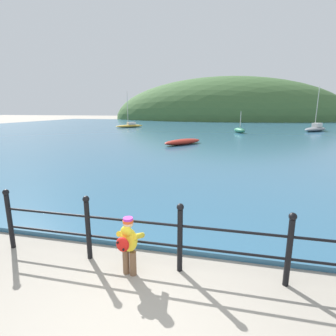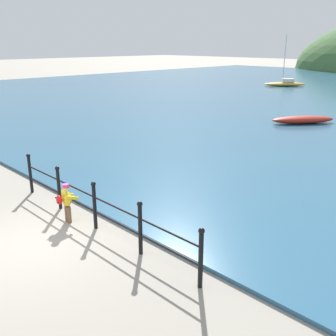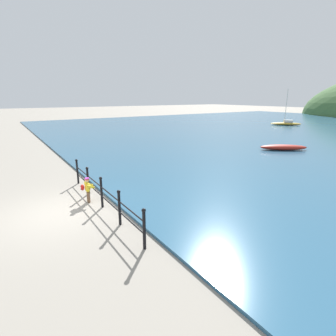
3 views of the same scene
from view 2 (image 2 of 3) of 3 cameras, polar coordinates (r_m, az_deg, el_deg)
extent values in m
plane|color=gray|center=(9.51, -19.27, -10.36)|extent=(200.00, 200.00, 0.00)
cylinder|color=black|center=(12.41, -19.34, -0.96)|extent=(0.09, 0.09, 1.10)
sphere|color=black|center=(12.25, -19.62, 1.69)|extent=(0.12, 0.12, 0.12)
cylinder|color=black|center=(10.98, -15.53, -3.01)|extent=(0.09, 0.09, 1.10)
sphere|color=black|center=(10.79, -15.79, -0.04)|extent=(0.12, 0.12, 0.12)
cylinder|color=black|center=(9.62, -10.59, -5.64)|extent=(0.09, 0.09, 1.10)
sphere|color=black|center=(9.40, -10.79, -2.29)|extent=(0.12, 0.12, 0.12)
cylinder|color=black|center=(8.38, -4.04, -9.01)|extent=(0.09, 0.09, 1.10)
sphere|color=black|center=(8.13, -4.13, -5.25)|extent=(0.12, 0.12, 0.12)
cylinder|color=black|center=(7.33, 4.76, -13.27)|extent=(0.09, 0.09, 1.10)
sphere|color=black|center=(7.04, 4.89, -9.09)|extent=(0.12, 0.12, 0.12)
cylinder|color=black|center=(9.52, -10.68, -4.15)|extent=(6.74, 0.04, 0.04)
cylinder|color=black|center=(9.66, -10.56, -6.18)|extent=(6.74, 0.04, 0.04)
cylinder|color=brown|center=(10.30, -14.45, -6.35)|extent=(0.11, 0.11, 0.42)
cylinder|color=brown|center=(10.19, -14.16, -6.60)|extent=(0.11, 0.11, 0.42)
ellipsoid|color=yellow|center=(10.09, -14.48, -4.35)|extent=(0.33, 0.26, 0.40)
ellipsoid|color=yellow|center=(10.01, -14.87, -3.47)|extent=(0.21, 0.14, 0.18)
cylinder|color=yellow|center=(10.23, -14.37, -3.72)|extent=(0.13, 0.32, 0.19)
cylinder|color=yellow|center=(9.99, -13.73, -4.22)|extent=(0.13, 0.32, 0.19)
sphere|color=beige|center=(9.99, -14.61, -2.78)|extent=(0.17, 0.17, 0.17)
cylinder|color=#E5511E|center=(9.98, -14.62, -2.62)|extent=(0.17, 0.17, 0.04)
cylinder|color=#B233AD|center=(9.96, -14.64, -2.41)|extent=(0.16, 0.16, 0.04)
ellipsoid|color=red|center=(10.02, -15.52, -4.48)|extent=(0.23, 0.16, 0.24)
sphere|color=black|center=(10.02, -15.99, -4.17)|extent=(0.04, 0.04, 0.04)
sphere|color=black|center=(9.97, -15.73, -4.89)|extent=(0.04, 0.04, 0.04)
ellipsoid|color=maroon|center=(22.83, 18.99, 6.66)|extent=(2.83, 3.40, 0.41)
ellipsoid|color=gold|center=(42.40, 16.54, 11.59)|extent=(3.69, 3.81, 0.39)
cube|color=silver|center=(42.46, 17.00, 12.06)|extent=(1.25, 1.27, 0.35)
cylinder|color=beige|center=(42.18, 16.57, 14.97)|extent=(0.07, 0.07, 4.61)
camera|label=1|loc=(6.98, -35.73, 0.90)|focal=28.00mm
camera|label=3|loc=(2.46, 86.00, -4.90)|focal=28.00mm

